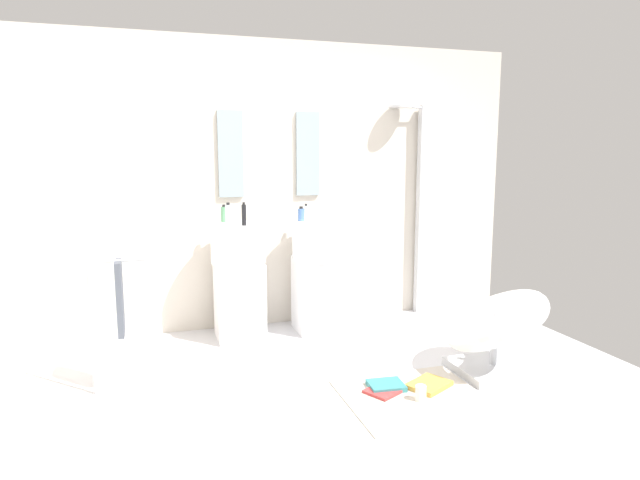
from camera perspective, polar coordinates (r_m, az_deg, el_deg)
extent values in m
cube|color=silver|center=(3.88, 0.33, -15.66)|extent=(4.80, 3.60, 0.04)
cube|color=beige|center=(5.13, -5.31, 5.62)|extent=(4.80, 0.10, 2.60)
cube|color=white|center=(4.85, -8.33, -6.20)|extent=(0.40, 0.40, 0.67)
cylinder|color=white|center=(4.74, -8.47, -0.30)|extent=(0.46, 0.46, 0.34)
cylinder|color=#B7BABF|center=(4.84, -8.77, 2.49)|extent=(0.02, 0.02, 0.10)
cube|color=white|center=(5.01, -0.22, -5.62)|extent=(0.40, 0.40, 0.67)
cylinder|color=white|center=(4.90, -0.22, 0.10)|extent=(0.46, 0.46, 0.34)
cylinder|color=#B7BABF|center=(4.99, -0.65, 2.80)|extent=(0.02, 0.02, 0.10)
cube|color=#8C9EA8|center=(4.99, -9.24, 8.78)|extent=(0.22, 0.03, 0.76)
cube|color=#8C9EA8|center=(5.14, -1.26, 8.89)|extent=(0.22, 0.03, 0.76)
cube|color=#B7BABF|center=(5.57, 10.69, 2.93)|extent=(0.14, 0.08, 2.05)
cylinder|color=#B7BABF|center=(5.48, 9.67, 13.39)|extent=(0.30, 0.02, 0.02)
cylinder|color=#B7BABF|center=(5.38, 8.36, 13.50)|extent=(0.24, 0.24, 0.02)
cube|color=#B7BABF|center=(4.36, 17.44, -12.52)|extent=(0.56, 0.50, 0.06)
cylinder|color=#B7BABF|center=(4.30, 17.55, -10.41)|extent=(0.05, 0.05, 0.34)
torus|color=white|center=(4.24, 17.68, -7.85)|extent=(1.06, 1.06, 0.49)
cylinder|color=#B7BABF|center=(3.96, -22.49, -8.20)|extent=(0.03, 0.03, 0.95)
cylinder|color=#B7BABF|center=(3.84, -20.20, -2.03)|extent=(0.36, 0.02, 0.02)
cube|color=#4C515B|center=(3.90, -20.00, -5.64)|extent=(0.04, 0.22, 0.50)
cube|color=beige|center=(3.83, 9.67, -15.75)|extent=(0.91, 0.84, 0.01)
cube|color=teal|center=(3.92, 6.85, -14.72)|extent=(0.25, 0.22, 0.04)
cube|color=#B73838|center=(3.87, 6.74, -15.17)|extent=(0.31, 0.29, 0.02)
cube|color=gold|center=(3.98, 11.19, -14.47)|extent=(0.35, 0.33, 0.03)
cylinder|color=white|center=(3.76, 10.38, -15.31)|extent=(0.07, 0.07, 0.10)
cylinder|color=#59996B|center=(4.80, -9.89, 2.61)|extent=(0.05, 0.05, 0.13)
cylinder|color=black|center=(4.80, -9.92, 3.52)|extent=(0.03, 0.03, 0.02)
cylinder|color=white|center=(5.01, -1.46, 2.90)|extent=(0.04, 0.04, 0.11)
cylinder|color=black|center=(5.00, -1.46, 3.66)|extent=(0.02, 0.02, 0.02)
cylinder|color=black|center=(4.56, -7.87, 2.58)|extent=(0.04, 0.04, 0.17)
cylinder|color=black|center=(4.55, -7.90, 3.77)|extent=(0.02, 0.02, 0.02)
cylinder|color=#4C72B7|center=(4.83, -1.96, 2.63)|extent=(0.06, 0.06, 0.11)
cylinder|color=black|center=(4.83, -1.96, 3.38)|extent=(0.03, 0.03, 0.02)
cylinder|color=silver|center=(4.60, -9.46, 2.56)|extent=(0.05, 0.05, 0.17)
cylinder|color=black|center=(4.59, -9.49, 3.71)|extent=(0.03, 0.03, 0.02)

